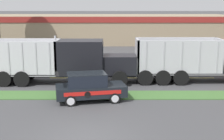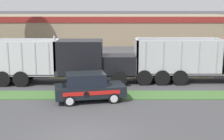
% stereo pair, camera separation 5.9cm
% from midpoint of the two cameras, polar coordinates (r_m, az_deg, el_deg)
% --- Properties ---
extents(ground_plane, '(600.00, 600.00, 0.00)m').
position_cam_midpoint_polar(ground_plane, '(14.10, -5.38, -12.26)').
color(ground_plane, '#474749').
extents(grass_verge, '(120.00, 1.92, 0.06)m').
position_cam_midpoint_polar(grass_verge, '(20.25, -3.67, -4.59)').
color(grass_verge, '#477538').
rests_on(grass_verge, ground_plane).
extents(centre_line_4, '(2.40, 0.14, 0.01)m').
position_cam_midpoint_polar(centre_line_4, '(25.30, -8.73, -1.43)').
color(centre_line_4, yellow).
rests_on(centre_line_4, ground_plane).
extents(centre_line_5, '(2.40, 0.14, 0.01)m').
position_cam_midpoint_polar(centre_line_5, '(25.06, 3.57, -1.45)').
color(centre_line_5, yellow).
rests_on(centre_line_5, ground_plane).
extents(centre_line_6, '(2.40, 0.14, 0.01)m').
position_cam_midpoint_polar(centre_line_6, '(25.96, 15.56, -1.40)').
color(centre_line_6, yellow).
rests_on(centre_line_6, ground_plane).
extents(dump_truck_far_right, '(11.50, 2.57, 3.61)m').
position_cam_midpoint_polar(dump_truck_far_right, '(23.34, -7.74, 1.59)').
color(dump_truck_far_right, black).
rests_on(dump_truck_far_right, ground_plane).
extents(rally_car, '(4.46, 2.56, 1.77)m').
position_cam_midpoint_polar(rally_car, '(18.94, -4.25, -3.10)').
color(rally_car, black).
rests_on(rally_car, ground_plane).
extents(store_building_backdrop, '(39.86, 12.10, 4.18)m').
position_cam_midpoint_polar(store_building_backdrop, '(50.01, -1.60, 7.61)').
color(store_building_backdrop, '#9E896B').
rests_on(store_building_backdrop, ground_plane).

